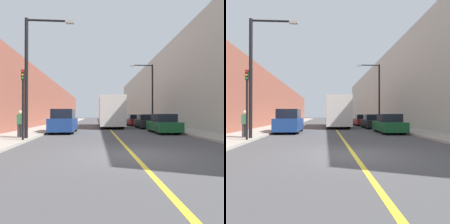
# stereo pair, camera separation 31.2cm
# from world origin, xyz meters

# --- Properties ---
(ground_plane) EXTENTS (200.00, 200.00, 0.00)m
(ground_plane) POSITION_xyz_m (0.00, 0.00, 0.00)
(ground_plane) COLOR #474749
(sidewalk_left) EXTENTS (2.98, 72.00, 0.13)m
(sidewalk_left) POSITION_xyz_m (-6.62, 30.00, 0.07)
(sidewalk_left) COLOR #9E998E
(sidewalk_left) RESTS_ON ground
(sidewalk_right) EXTENTS (2.98, 72.00, 0.13)m
(sidewalk_right) POSITION_xyz_m (6.62, 30.00, 0.07)
(sidewalk_right) COLOR #9E998E
(sidewalk_right) RESTS_ON ground
(building_row_left) EXTENTS (4.00, 72.00, 6.83)m
(building_row_left) POSITION_xyz_m (-10.11, 30.00, 3.41)
(building_row_left) COLOR brown
(building_row_left) RESTS_ON ground
(building_row_right) EXTENTS (4.00, 72.00, 10.86)m
(building_row_right) POSITION_xyz_m (10.11, 30.00, 5.43)
(building_row_right) COLOR #B7B2A3
(building_row_right) RESTS_ON ground
(road_center_line) EXTENTS (0.16, 72.00, 0.01)m
(road_center_line) POSITION_xyz_m (0.00, 30.00, 0.00)
(road_center_line) COLOR gold
(road_center_line) RESTS_ON ground
(bus) EXTENTS (2.59, 10.59, 3.46)m
(bus) POSITION_xyz_m (0.31, 18.32, 1.84)
(bus) COLOR silver
(bus) RESTS_ON ground
(parked_suv_left) EXTENTS (1.86, 4.50, 1.93)m
(parked_suv_left) POSITION_xyz_m (-4.02, 10.01, 0.89)
(parked_suv_left) COLOR navy
(parked_suv_left) RESTS_ON ground
(car_right_near) EXTENTS (1.78, 4.42, 1.54)m
(car_right_near) POSITION_xyz_m (4.06, 9.27, 0.69)
(car_right_near) COLOR #145128
(car_right_near) RESTS_ON ground
(car_right_mid) EXTENTS (1.88, 4.56, 1.51)m
(car_right_mid) POSITION_xyz_m (4.05, 15.41, 0.68)
(car_right_mid) COLOR black
(car_right_mid) RESTS_ON ground
(car_right_far) EXTENTS (1.85, 4.42, 1.49)m
(car_right_far) POSITION_xyz_m (3.92, 21.48, 0.67)
(car_right_far) COLOR maroon
(car_right_far) RESTS_ON ground
(street_lamp_left) EXTENTS (2.83, 0.24, 6.98)m
(street_lamp_left) POSITION_xyz_m (-5.15, 4.86, 4.18)
(street_lamp_left) COLOR black
(street_lamp_left) RESTS_ON sidewalk_left
(street_lamp_right) EXTENTS (2.83, 0.24, 7.40)m
(street_lamp_right) POSITION_xyz_m (5.16, 17.81, 4.39)
(street_lamp_right) COLOR black
(street_lamp_right) RESTS_ON sidewalk_right
(traffic_light) EXTENTS (0.16, 0.18, 3.79)m
(traffic_light) POSITION_xyz_m (-5.33, 3.99, 2.21)
(traffic_light) COLOR black
(traffic_light) RESTS_ON sidewalk_left
(pedestrian) EXTENTS (0.35, 0.23, 1.61)m
(pedestrian) POSITION_xyz_m (-5.96, 5.46, 0.97)
(pedestrian) COLOR #2D2D33
(pedestrian) RESTS_ON sidewalk_left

